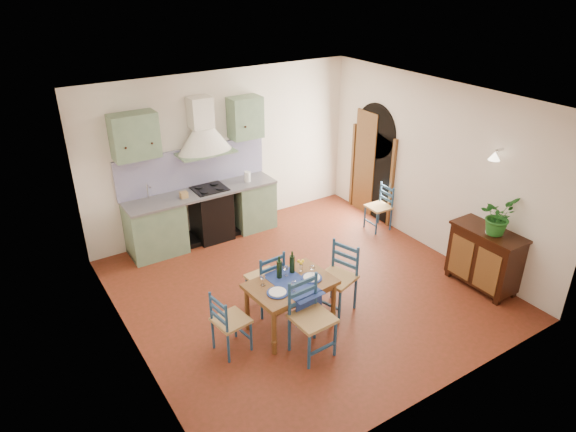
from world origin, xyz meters
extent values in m
plane|color=#4B2310|center=(0.00, 0.00, 0.00)|extent=(5.00, 5.00, 0.00)
cube|color=silver|center=(0.00, 2.50, 1.40)|extent=(5.00, 0.04, 2.80)
cube|color=gray|center=(-1.45, 2.19, 0.44)|extent=(0.90, 0.60, 0.88)
cube|color=gray|center=(0.35, 2.19, 0.44)|extent=(0.70, 0.60, 0.88)
cube|color=black|center=(-0.45, 2.19, 0.44)|extent=(0.60, 0.58, 0.88)
cube|color=slate|center=(-0.60, 2.19, 0.90)|extent=(2.60, 0.64, 0.04)
cube|color=silver|center=(-1.45, 2.19, 0.90)|extent=(0.45, 0.40, 0.03)
cylinder|color=silver|center=(-1.45, 2.37, 1.05)|extent=(0.02, 0.02, 0.26)
cube|color=black|center=(-0.45, 2.19, 0.93)|extent=(0.55, 0.48, 0.02)
cube|color=black|center=(-0.60, 2.24, 0.04)|extent=(2.60, 0.50, 0.08)
cube|color=#0F0A5F|center=(-0.60, 2.46, 1.26)|extent=(2.65, 0.05, 0.68)
cube|color=gray|center=(-1.55, 2.32, 2.00)|extent=(0.70, 0.34, 0.70)
cube|color=gray|center=(0.35, 2.32, 2.00)|extent=(0.55, 0.34, 0.70)
cone|color=beige|center=(-0.45, 2.25, 1.75)|extent=(0.96, 0.96, 0.40)
cube|color=beige|center=(-0.45, 2.34, 2.20)|extent=(0.36, 0.30, 0.50)
cube|color=silver|center=(2.50, 0.00, 1.40)|extent=(0.04, 5.00, 2.80)
cube|color=black|center=(2.48, 1.40, 0.82)|extent=(0.03, 1.00, 1.65)
cylinder|color=black|center=(2.48, 1.40, 1.65)|extent=(0.03, 1.00, 1.00)
cube|color=brown|center=(2.46, 0.86, 0.82)|extent=(0.06, 0.06, 1.65)
cube|color=brown|center=(2.46, 1.94, 0.82)|extent=(0.06, 0.06, 1.65)
cube|color=brown|center=(2.47, 1.62, 0.98)|extent=(0.04, 0.55, 1.96)
cylinder|color=silver|center=(2.44, -1.15, 2.05)|extent=(0.15, 0.04, 0.04)
cone|color=#FFEDC6|center=(2.34, -1.15, 1.98)|extent=(0.16, 0.16, 0.12)
cube|color=silver|center=(-2.50, 0.00, 1.40)|extent=(0.04, 5.00, 2.80)
cube|color=silver|center=(0.00, 0.00, 2.80)|extent=(5.00, 5.00, 0.01)
cube|color=brown|center=(-0.65, -0.63, 0.66)|extent=(1.14, 0.81, 0.05)
cube|color=brown|center=(-0.65, -0.63, 0.60)|extent=(1.03, 0.69, 0.08)
cylinder|color=brown|center=(-1.10, -0.97, 0.32)|extent=(0.06, 0.06, 0.64)
cylinder|color=brown|center=(-1.15, -0.37, 0.32)|extent=(0.06, 0.06, 0.64)
cylinder|color=brown|center=(-0.14, -0.89, 0.32)|extent=(0.06, 0.06, 0.64)
cylinder|color=brown|center=(-0.19, -0.29, 0.32)|extent=(0.06, 0.06, 0.64)
cube|color=navy|center=(-0.64, -0.68, 0.69)|extent=(0.47, 0.85, 0.01)
cube|color=navy|center=(-0.62, -1.00, 0.51)|extent=(0.41, 0.05, 0.38)
cylinder|color=navy|center=(-0.91, -0.74, 0.70)|extent=(0.27, 0.27, 0.01)
cylinder|color=white|center=(-0.91, -0.74, 0.71)|extent=(0.22, 0.22, 0.01)
cylinder|color=navy|center=(-0.37, -0.70, 0.70)|extent=(0.27, 0.27, 0.01)
cylinder|color=white|center=(-0.37, -0.70, 0.71)|extent=(0.22, 0.22, 0.01)
cylinder|color=black|center=(-0.71, -0.45, 0.85)|extent=(0.07, 0.07, 0.32)
cylinder|color=black|center=(-0.50, -0.44, 0.85)|extent=(0.07, 0.07, 0.32)
cylinder|color=white|center=(-0.39, -0.47, 0.75)|extent=(0.05, 0.05, 0.10)
sphere|color=yellow|center=(-0.39, -0.47, 0.84)|extent=(0.10, 0.10, 0.10)
cylinder|color=navy|center=(-0.89, -1.41, 0.25)|extent=(0.04, 0.04, 0.51)
cylinder|color=navy|center=(-0.91, -1.01, 0.50)|extent=(0.04, 0.04, 1.00)
cylinder|color=navy|center=(-0.49, -1.39, 0.25)|extent=(0.04, 0.04, 0.51)
cylinder|color=navy|center=(-0.51, -0.99, 0.50)|extent=(0.04, 0.04, 1.00)
cube|color=#AC8453|center=(-0.70, -1.20, 0.53)|extent=(0.49, 0.49, 0.04)
cube|color=navy|center=(-0.71, -1.00, 0.66)|extent=(0.42, 0.05, 0.05)
cube|color=navy|center=(-0.71, -1.00, 0.80)|extent=(0.42, 0.05, 0.05)
cube|color=navy|center=(-0.71, -1.00, 0.93)|extent=(0.42, 0.05, 0.05)
cube|color=navy|center=(-0.69, -1.40, 0.20)|extent=(0.40, 0.05, 0.03)
cylinder|color=navy|center=(-0.54, 0.11, 0.24)|extent=(0.04, 0.04, 0.47)
cylinder|color=navy|center=(-0.52, -0.26, 0.46)|extent=(0.04, 0.04, 0.93)
cylinder|color=navy|center=(-0.91, 0.08, 0.24)|extent=(0.04, 0.04, 0.47)
cylinder|color=navy|center=(-0.88, -0.29, 0.46)|extent=(0.04, 0.04, 0.93)
cube|color=#AC8453|center=(-0.71, -0.09, 0.49)|extent=(0.46, 0.46, 0.04)
cube|color=navy|center=(-0.70, -0.27, 0.62)|extent=(0.39, 0.05, 0.05)
cube|color=navy|center=(-0.70, -0.27, 0.74)|extent=(0.39, 0.05, 0.05)
cube|color=navy|center=(-0.70, -0.27, 0.86)|extent=(0.39, 0.05, 0.05)
cube|color=navy|center=(-0.72, 0.10, 0.19)|extent=(0.37, 0.05, 0.03)
cylinder|color=navy|center=(-1.31, -0.76, 0.22)|extent=(0.03, 0.03, 0.43)
cylinder|color=navy|center=(-1.64, -0.80, 0.42)|extent=(0.03, 0.03, 0.84)
cylinder|color=navy|center=(-1.36, -0.42, 0.22)|extent=(0.03, 0.03, 0.43)
cylinder|color=navy|center=(-1.69, -0.47, 0.42)|extent=(0.03, 0.03, 0.84)
cube|color=#AC8453|center=(-1.50, -0.61, 0.45)|extent=(0.44, 0.44, 0.04)
cube|color=navy|center=(-1.67, -0.64, 0.56)|extent=(0.07, 0.36, 0.04)
cube|color=navy|center=(-1.67, -0.64, 0.67)|extent=(0.07, 0.36, 0.04)
cube|color=navy|center=(-1.67, -0.64, 0.79)|extent=(0.07, 0.36, 0.04)
cube|color=navy|center=(-1.33, -0.59, 0.17)|extent=(0.07, 0.34, 0.02)
cylinder|color=navy|center=(-0.16, -0.53, 0.25)|extent=(0.04, 0.04, 0.50)
cylinder|color=navy|center=(0.21, -0.40, 0.49)|extent=(0.04, 0.04, 0.97)
cylinder|color=navy|center=(-0.04, -0.90, 0.25)|extent=(0.04, 0.04, 0.50)
cylinder|color=navy|center=(0.33, -0.77, 0.49)|extent=(0.04, 0.04, 0.97)
cube|color=#AC8453|center=(0.08, -0.65, 0.51)|extent=(0.57, 0.57, 0.04)
cube|color=navy|center=(0.27, -0.59, 0.65)|extent=(0.16, 0.40, 0.05)
cube|color=navy|center=(0.27, -0.59, 0.78)|extent=(0.16, 0.40, 0.05)
cube|color=navy|center=(0.27, -0.59, 0.91)|extent=(0.16, 0.40, 0.05)
cube|color=navy|center=(-0.10, -0.71, 0.19)|extent=(0.15, 0.38, 0.03)
cylinder|color=navy|center=(2.04, 1.04, 0.21)|extent=(0.03, 0.03, 0.42)
cylinder|color=navy|center=(2.37, 1.03, 0.41)|extent=(0.03, 0.03, 0.82)
cylinder|color=navy|center=(2.03, 0.71, 0.21)|extent=(0.03, 0.03, 0.42)
cylinder|color=navy|center=(2.36, 0.70, 0.41)|extent=(0.03, 0.03, 0.82)
cube|color=#AC8453|center=(2.20, 0.87, 0.43)|extent=(0.40, 0.40, 0.04)
cube|color=navy|center=(2.36, 0.86, 0.55)|extent=(0.03, 0.35, 0.04)
cube|color=navy|center=(2.36, 0.86, 0.66)|extent=(0.03, 0.35, 0.04)
cube|color=navy|center=(2.36, 0.86, 0.77)|extent=(0.03, 0.35, 0.04)
cube|color=navy|center=(2.04, 0.87, 0.16)|extent=(0.04, 0.33, 0.02)
cube|color=black|center=(2.27, -1.35, 0.49)|extent=(0.45, 1.00, 0.82)
cube|color=black|center=(2.27, -1.35, 0.92)|extent=(0.50, 1.05, 0.04)
cube|color=brown|center=(2.04, -1.58, 0.45)|extent=(0.02, 0.38, 0.63)
cube|color=brown|center=(2.04, -1.12, 0.45)|extent=(0.02, 0.38, 0.63)
cube|color=black|center=(2.09, -1.79, 0.04)|extent=(0.08, 0.08, 0.08)
cube|color=black|center=(2.09, -0.91, 0.04)|extent=(0.08, 0.08, 0.08)
cube|color=black|center=(2.44, -1.79, 0.04)|extent=(0.08, 0.08, 0.08)
cube|color=black|center=(2.44, -0.91, 0.04)|extent=(0.08, 0.08, 0.08)
imported|color=#1E5E1E|center=(2.25, -1.44, 1.21)|extent=(0.57, 0.52, 0.54)
camera|label=1|loc=(-3.63, -5.22, 4.36)|focal=32.00mm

